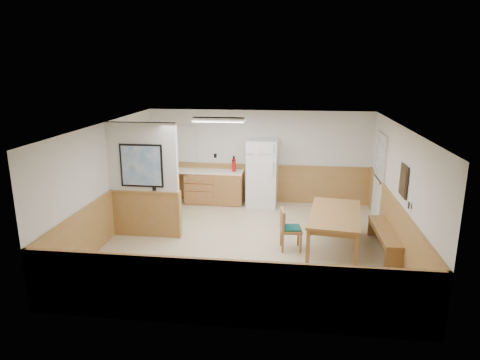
# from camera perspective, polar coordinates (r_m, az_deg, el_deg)

# --- Properties ---
(ground) EXTENTS (6.00, 6.00, 0.00)m
(ground) POSITION_cam_1_polar(r_m,az_deg,el_deg) (9.11, 0.95, -8.47)
(ground) COLOR tan
(ground) RESTS_ON ground
(ceiling) EXTENTS (6.00, 6.00, 0.02)m
(ceiling) POSITION_cam_1_polar(r_m,az_deg,el_deg) (8.44, 1.02, 7.30)
(ceiling) COLOR silver
(ceiling) RESTS_ON back_wall
(back_wall) EXTENTS (6.00, 0.02, 2.50)m
(back_wall) POSITION_cam_1_polar(r_m,az_deg,el_deg) (11.60, 2.55, 3.12)
(back_wall) COLOR silver
(back_wall) RESTS_ON ground
(right_wall) EXTENTS (0.02, 6.00, 2.50)m
(right_wall) POSITION_cam_1_polar(r_m,az_deg,el_deg) (8.91, 20.56, -1.48)
(right_wall) COLOR silver
(right_wall) RESTS_ON ground
(left_wall) EXTENTS (0.02, 6.00, 2.50)m
(left_wall) POSITION_cam_1_polar(r_m,az_deg,el_deg) (9.48, -17.37, -0.25)
(left_wall) COLOR silver
(left_wall) RESTS_ON ground
(wainscot_back) EXTENTS (6.00, 0.04, 1.00)m
(wainscot_back) POSITION_cam_1_polar(r_m,az_deg,el_deg) (11.75, 2.50, -0.48)
(wainscot_back) COLOR #AA7644
(wainscot_back) RESTS_ON ground
(wainscot_right) EXTENTS (0.04, 6.00, 1.00)m
(wainscot_right) POSITION_cam_1_polar(r_m,az_deg,el_deg) (9.13, 20.01, -6.00)
(wainscot_right) COLOR #AA7644
(wainscot_right) RESTS_ON ground
(wainscot_left) EXTENTS (0.04, 6.00, 1.00)m
(wainscot_left) POSITION_cam_1_polar(r_m,az_deg,el_deg) (9.68, -16.92, -4.54)
(wainscot_left) COLOR #AA7644
(wainscot_left) RESTS_ON ground
(partition_wall) EXTENTS (1.50, 0.20, 2.50)m
(partition_wall) POSITION_cam_1_polar(r_m,az_deg,el_deg) (9.38, -12.69, -0.19)
(partition_wall) COLOR silver
(partition_wall) RESTS_ON ground
(kitchen_counter) EXTENTS (2.20, 0.61, 1.00)m
(kitchen_counter) POSITION_cam_1_polar(r_m,az_deg,el_deg) (11.63, -3.56, -0.86)
(kitchen_counter) COLOR #B17D3E
(kitchen_counter) RESTS_ON ground
(exterior_door) EXTENTS (0.07, 1.02, 2.15)m
(exterior_door) POSITION_cam_1_polar(r_m,az_deg,el_deg) (10.74, 18.02, 0.35)
(exterior_door) COLOR silver
(exterior_door) RESTS_ON ground
(kitchen_window) EXTENTS (0.80, 0.04, 1.00)m
(kitchen_window) POSITION_cam_1_polar(r_m,az_deg,el_deg) (11.86, -7.64, 4.75)
(kitchen_window) COLOR silver
(kitchen_window) RESTS_ON back_wall
(wall_painting) EXTENTS (0.04, 0.50, 0.60)m
(wall_painting) POSITION_cam_1_polar(r_m,az_deg,el_deg) (8.54, 20.97, -0.10)
(wall_painting) COLOR #2F2113
(wall_painting) RESTS_ON right_wall
(fluorescent_fixture) EXTENTS (1.20, 0.30, 0.09)m
(fluorescent_fixture) POSITION_cam_1_polar(r_m,az_deg,el_deg) (9.83, -2.86, 8.06)
(fluorescent_fixture) COLOR silver
(fluorescent_fixture) RESTS_ON ceiling
(refrigerator) EXTENTS (0.81, 0.74, 1.78)m
(refrigerator) POSITION_cam_1_polar(r_m,az_deg,el_deg) (11.31, 2.98, 0.94)
(refrigerator) COLOR white
(refrigerator) RESTS_ON ground
(dining_table) EXTENTS (1.25, 2.10, 0.75)m
(dining_table) POSITION_cam_1_polar(r_m,az_deg,el_deg) (8.91, 12.54, -4.82)
(dining_table) COLOR #A6703C
(dining_table) RESTS_ON ground
(dining_bench) EXTENTS (0.42, 1.75, 0.45)m
(dining_bench) POSITION_cam_1_polar(r_m,az_deg,el_deg) (9.14, 18.83, -6.90)
(dining_bench) COLOR #A6703C
(dining_bench) RESTS_ON ground
(dining_chair) EXTENTS (0.62, 0.47, 0.85)m
(dining_chair) POSITION_cam_1_polar(r_m,az_deg,el_deg) (8.72, 6.28, -6.16)
(dining_chair) COLOR #A6703C
(dining_chair) RESTS_ON ground
(fire_extinguisher) EXTENTS (0.12, 0.12, 0.42)m
(fire_extinguisher) POSITION_cam_1_polar(r_m,az_deg,el_deg) (11.38, -0.82, 2.05)
(fire_extinguisher) COLOR red
(fire_extinguisher) RESTS_ON kitchen_counter
(soap_bottle) EXTENTS (0.09, 0.09, 0.21)m
(soap_bottle) POSITION_cam_1_polar(r_m,az_deg,el_deg) (11.69, -8.56, 1.85)
(soap_bottle) COLOR #1A9444
(soap_bottle) RESTS_ON kitchen_counter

